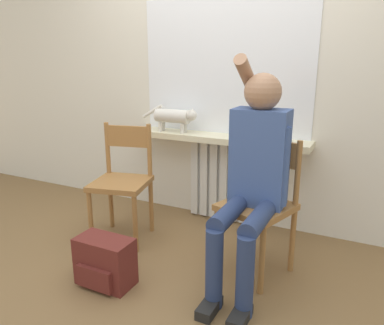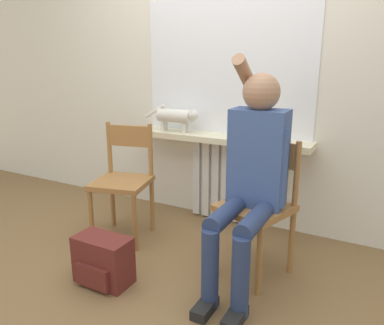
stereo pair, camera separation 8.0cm
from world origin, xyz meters
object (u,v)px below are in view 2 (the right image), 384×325
(chair_right, at_px, (259,204))
(cat, at_px, (177,116))
(chair_left, at_px, (124,179))
(backpack, at_px, (103,261))
(person, at_px, (252,170))

(chair_right, distance_m, cat, 1.17)
(chair_left, bearing_deg, cat, 60.81)
(chair_left, distance_m, backpack, 0.74)
(chair_right, xyz_separation_m, person, (-0.01, -0.12, 0.26))
(chair_right, distance_m, backpack, 1.05)
(chair_right, height_order, person, person)
(chair_right, bearing_deg, chair_left, -162.13)
(person, bearing_deg, chair_right, 84.43)
(chair_left, distance_m, person, 1.11)
(chair_right, xyz_separation_m, backpack, (-0.80, -0.60, -0.32))
(chair_left, height_order, person, person)
(chair_right, relative_size, person, 0.63)
(chair_left, xyz_separation_m, cat, (0.16, 0.56, 0.43))
(person, height_order, cat, person)
(person, height_order, backpack, person)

